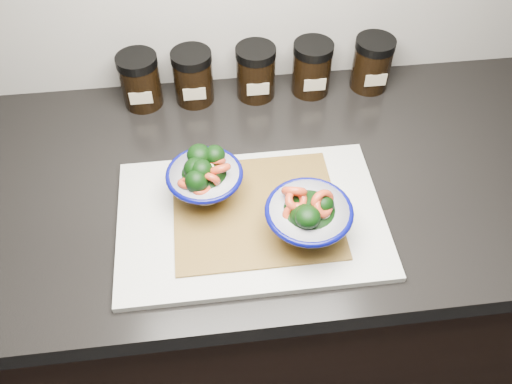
{
  "coord_description": "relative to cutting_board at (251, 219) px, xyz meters",
  "views": [
    {
      "loc": [
        -0.13,
        0.78,
        1.63
      ],
      "look_at": [
        -0.06,
        1.36,
        0.96
      ],
      "focal_mm": 38.0,
      "sensor_mm": 36.0,
      "label": 1
    }
  ],
  "objects": [
    {
      "name": "bowl_right",
      "position": [
        0.09,
        -0.05,
        0.05
      ],
      "size": [
        0.14,
        0.14,
        0.11
      ],
      "rotation": [
        0.0,
        0.0,
        0.35
      ],
      "color": "white",
      "rests_on": "bamboo_mat"
    },
    {
      "name": "spice_jar_c",
      "position": [
        0.05,
        0.34,
        0.05
      ],
      "size": [
        0.08,
        0.08,
        0.11
      ],
      "color": "black",
      "rests_on": "countertop"
    },
    {
      "name": "spice_jar_a",
      "position": [
        -0.19,
        0.34,
        0.05
      ],
      "size": [
        0.08,
        0.08,
        0.11
      ],
      "color": "black",
      "rests_on": "countertop"
    },
    {
      "name": "bowl_left",
      "position": [
        -0.07,
        0.05,
        0.05
      ],
      "size": [
        0.13,
        0.13,
        0.1
      ],
      "rotation": [
        0.0,
        0.0,
        -0.37
      ],
      "color": "white",
      "rests_on": "bamboo_mat"
    },
    {
      "name": "cabinet",
      "position": [
        0.07,
        0.1,
        -0.48
      ],
      "size": [
        3.43,
        0.58,
        0.86
      ],
      "primitive_type": "cube",
      "color": "black",
      "rests_on": "ground"
    },
    {
      "name": "spice_jar_d",
      "position": [
        0.17,
        0.34,
        0.05
      ],
      "size": [
        0.08,
        0.08,
        0.11
      ],
      "color": "black",
      "rests_on": "countertop"
    },
    {
      "name": "countertop",
      "position": [
        0.07,
        0.1,
        -0.03
      ],
      "size": [
        3.5,
        0.6,
        0.04
      ],
      "primitive_type": "cube",
      "color": "black",
      "rests_on": "cabinet"
    },
    {
      "name": "bamboo_mat",
      "position": [
        0.01,
        0.01,
        0.01
      ],
      "size": [
        0.28,
        0.24,
        0.0
      ],
      "primitive_type": "cube",
      "color": "olive",
      "rests_on": "cutting_board"
    },
    {
      "name": "spice_jar_b",
      "position": [
        -0.08,
        0.34,
        0.05
      ],
      "size": [
        0.08,
        0.08,
        0.11
      ],
      "color": "black",
      "rests_on": "countertop"
    },
    {
      "name": "spice_jar_e",
      "position": [
        0.29,
        0.34,
        0.05
      ],
      "size": [
        0.08,
        0.08,
        0.11
      ],
      "color": "black",
      "rests_on": "countertop"
    },
    {
      "name": "cutting_board",
      "position": [
        0.0,
        0.0,
        0.0
      ],
      "size": [
        0.45,
        0.3,
        0.01
      ],
      "primitive_type": "cube",
      "color": "silver",
      "rests_on": "countertop"
    }
  ]
}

